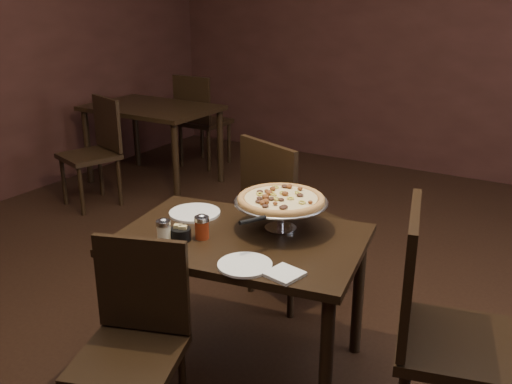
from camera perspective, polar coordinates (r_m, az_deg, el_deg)
The scene contains 16 objects.
room at distance 2.42m, azimuth 1.02°, elevation 12.02°, with size 6.04×7.04×2.84m.
dining_table at distance 2.60m, azimuth -1.52°, elevation -6.24°, with size 1.19×0.90×0.68m.
background_table at distance 5.33m, azimuth -10.35°, elevation 7.46°, with size 1.16×0.77×0.72m.
pizza_stand at distance 2.58m, azimuth 2.52°, elevation -0.76°, with size 0.43×0.43×0.18m.
parmesan_shaker at distance 2.52m, azimuth -9.21°, elevation -3.84°, with size 0.06×0.06×0.11m.
pepper_flake_shaker at distance 2.53m, azimuth -5.43°, elevation -3.49°, with size 0.07×0.07×0.12m.
packet_caddy at distance 2.53m, azimuth -7.52°, elevation -4.15°, with size 0.09×0.09×0.07m.
napkin_stack at distance 2.22m, azimuth 2.85°, elevation -8.19°, with size 0.13×0.13×0.01m, color silver.
plate_left at distance 2.82m, azimuth -6.15°, elevation -2.08°, with size 0.25×0.25×0.01m, color white.
plate_near at distance 2.29m, azimuth -1.12°, elevation -7.30°, with size 0.22×0.22×0.01m, color white.
serving_spatula at distance 2.36m, azimuth -0.35°, elevation -2.89°, with size 0.15×0.15×0.02m.
chair_far at distance 3.21m, azimuth 2.92°, elevation -2.31°, with size 0.58×0.58×0.97m.
chair_near at distance 2.33m, azimuth -12.09°, elevation -14.01°, with size 0.49×0.49×0.82m.
chair_side at distance 2.28m, azimuth 17.97°, elevation -12.63°, with size 0.56×0.56×0.99m.
bg_chair_far at distance 5.80m, azimuth -5.62°, elevation 7.45°, with size 0.44×0.44×0.93m.
bg_chair_near at distance 4.91m, azimuth -15.70°, elevation 4.30°, with size 0.52×0.52×0.89m.
Camera 1 is at (1.27, -2.05, 1.72)m, focal length 40.00 mm.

